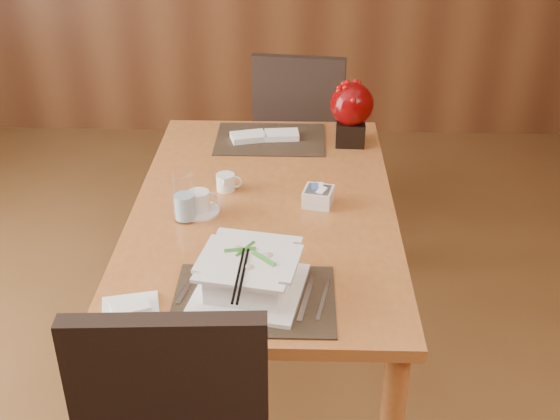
{
  "coord_description": "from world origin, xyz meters",
  "views": [
    {
      "loc": [
        0.12,
        -1.52,
        1.93
      ],
      "look_at": [
        0.06,
        0.35,
        0.87
      ],
      "focal_mm": 45.0,
      "sensor_mm": 36.0,
      "label": 1
    }
  ],
  "objects_px": {
    "soup_setting": "(250,275)",
    "coffee_cup": "(199,204)",
    "dining_table": "(264,228)",
    "creamer_jug": "(226,182)",
    "water_glass": "(184,197)",
    "bread_plate": "(131,312)",
    "far_chair": "(301,133)",
    "berry_decor": "(351,110)",
    "sugar_caddy": "(318,197)"
  },
  "relations": [
    {
      "from": "berry_decor",
      "to": "bread_plate",
      "type": "xyz_separation_m",
      "value": [
        -0.66,
        -1.14,
        -0.14
      ]
    },
    {
      "from": "coffee_cup",
      "to": "creamer_jug",
      "type": "bearing_deg",
      "value": 65.64
    },
    {
      "from": "water_glass",
      "to": "bread_plate",
      "type": "height_order",
      "value": "water_glass"
    },
    {
      "from": "coffee_cup",
      "to": "creamer_jug",
      "type": "height_order",
      "value": "coffee_cup"
    },
    {
      "from": "coffee_cup",
      "to": "sugar_caddy",
      "type": "bearing_deg",
      "value": 9.61
    },
    {
      "from": "bread_plate",
      "to": "far_chair",
      "type": "relative_size",
      "value": 0.16
    },
    {
      "from": "soup_setting",
      "to": "berry_decor",
      "type": "xyz_separation_m",
      "value": [
        0.34,
        1.04,
        0.09
      ]
    },
    {
      "from": "dining_table",
      "to": "sugar_caddy",
      "type": "height_order",
      "value": "sugar_caddy"
    },
    {
      "from": "creamer_jug",
      "to": "coffee_cup",
      "type": "bearing_deg",
      "value": -112.98
    },
    {
      "from": "dining_table",
      "to": "coffee_cup",
      "type": "relative_size",
      "value": 10.9
    },
    {
      "from": "dining_table",
      "to": "berry_decor",
      "type": "xyz_separation_m",
      "value": [
        0.33,
        0.52,
        0.24
      ]
    },
    {
      "from": "berry_decor",
      "to": "soup_setting",
      "type": "bearing_deg",
      "value": -108.23
    },
    {
      "from": "water_glass",
      "to": "berry_decor",
      "type": "distance_m",
      "value": 0.86
    },
    {
      "from": "berry_decor",
      "to": "far_chair",
      "type": "xyz_separation_m",
      "value": [
        -0.2,
        0.58,
        -0.35
      ]
    },
    {
      "from": "soup_setting",
      "to": "bread_plate",
      "type": "relative_size",
      "value": 2.25
    },
    {
      "from": "dining_table",
      "to": "creamer_jug",
      "type": "relative_size",
      "value": 17.55
    },
    {
      "from": "sugar_caddy",
      "to": "bread_plate",
      "type": "xyz_separation_m",
      "value": [
        -0.52,
        -0.62,
        -0.02
      ]
    },
    {
      "from": "soup_setting",
      "to": "sugar_caddy",
      "type": "relative_size",
      "value": 3.52
    },
    {
      "from": "soup_setting",
      "to": "coffee_cup",
      "type": "xyz_separation_m",
      "value": [
        -0.2,
        0.45,
        -0.03
      ]
    },
    {
      "from": "dining_table",
      "to": "coffee_cup",
      "type": "height_order",
      "value": "coffee_cup"
    },
    {
      "from": "far_chair",
      "to": "water_glass",
      "type": "bearing_deg",
      "value": 79.66
    },
    {
      "from": "berry_decor",
      "to": "far_chair",
      "type": "relative_size",
      "value": 0.27
    },
    {
      "from": "water_glass",
      "to": "far_chair",
      "type": "distance_m",
      "value": 1.31
    },
    {
      "from": "coffee_cup",
      "to": "creamer_jug",
      "type": "relative_size",
      "value": 1.61
    },
    {
      "from": "soup_setting",
      "to": "creamer_jug",
      "type": "xyz_separation_m",
      "value": [
        -0.13,
        0.61,
        -0.03
      ]
    },
    {
      "from": "dining_table",
      "to": "water_glass",
      "type": "bearing_deg",
      "value": -156.22
    },
    {
      "from": "dining_table",
      "to": "creamer_jug",
      "type": "height_order",
      "value": "creamer_jug"
    },
    {
      "from": "bread_plate",
      "to": "soup_setting",
      "type": "bearing_deg",
      "value": 18.26
    },
    {
      "from": "soup_setting",
      "to": "coffee_cup",
      "type": "relative_size",
      "value": 2.48
    },
    {
      "from": "berry_decor",
      "to": "water_glass",
      "type": "bearing_deg",
      "value": -132.46
    },
    {
      "from": "dining_table",
      "to": "creamer_jug",
      "type": "xyz_separation_m",
      "value": [
        -0.14,
        0.1,
        0.13
      ]
    },
    {
      "from": "coffee_cup",
      "to": "sugar_caddy",
      "type": "relative_size",
      "value": 1.42
    },
    {
      "from": "dining_table",
      "to": "soup_setting",
      "type": "relative_size",
      "value": 4.39
    },
    {
      "from": "dining_table",
      "to": "sugar_caddy",
      "type": "relative_size",
      "value": 15.43
    },
    {
      "from": "creamer_jug",
      "to": "far_chair",
      "type": "xyz_separation_m",
      "value": [
        0.27,
        1.0,
        -0.23
      ]
    },
    {
      "from": "creamer_jug",
      "to": "berry_decor",
      "type": "relative_size",
      "value": 0.33
    },
    {
      "from": "water_glass",
      "to": "bread_plate",
      "type": "distance_m",
      "value": 0.52
    },
    {
      "from": "berry_decor",
      "to": "creamer_jug",
      "type": "bearing_deg",
      "value": -138.02
    },
    {
      "from": "water_glass",
      "to": "bread_plate",
      "type": "xyz_separation_m",
      "value": [
        -0.08,
        -0.5,
        -0.08
      ]
    },
    {
      "from": "coffee_cup",
      "to": "berry_decor",
      "type": "bearing_deg",
      "value": 47.15
    },
    {
      "from": "soup_setting",
      "to": "bread_plate",
      "type": "height_order",
      "value": "soup_setting"
    },
    {
      "from": "creamer_jug",
      "to": "bread_plate",
      "type": "distance_m",
      "value": 0.74
    },
    {
      "from": "dining_table",
      "to": "bread_plate",
      "type": "relative_size",
      "value": 9.88
    },
    {
      "from": "bread_plate",
      "to": "far_chair",
      "type": "height_order",
      "value": "far_chair"
    },
    {
      "from": "water_glass",
      "to": "creamer_jug",
      "type": "relative_size",
      "value": 2.02
    },
    {
      "from": "soup_setting",
      "to": "water_glass",
      "type": "distance_m",
      "value": 0.47
    },
    {
      "from": "berry_decor",
      "to": "far_chair",
      "type": "height_order",
      "value": "berry_decor"
    },
    {
      "from": "coffee_cup",
      "to": "water_glass",
      "type": "xyz_separation_m",
      "value": [
        -0.04,
        -0.05,
        0.05
      ]
    },
    {
      "from": "soup_setting",
      "to": "far_chair",
      "type": "distance_m",
      "value": 1.64
    },
    {
      "from": "creamer_jug",
      "to": "sugar_caddy",
      "type": "xyz_separation_m",
      "value": [
        0.33,
        -0.1,
        -0.0
      ]
    }
  ]
}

